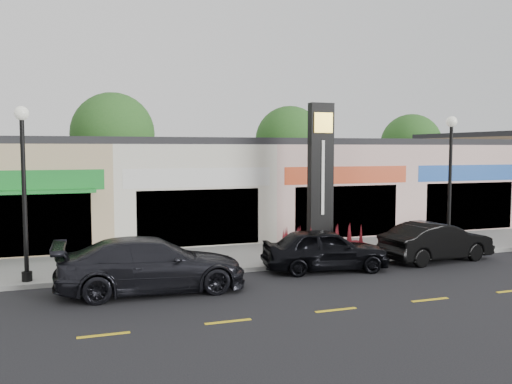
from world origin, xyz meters
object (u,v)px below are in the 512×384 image
lamp_west_near (24,176)px  pylon_sign (320,199)px  car_dark_sedan (152,265)px  lamp_east_near (450,169)px  car_black_conv (436,242)px  car_black_sedan (325,249)px

lamp_west_near → pylon_sign: pylon_sign is taller
car_dark_sedan → lamp_east_near: bearing=-79.1°
car_dark_sedan → car_black_conv: car_dark_sedan is taller
car_black_sedan → car_black_conv: size_ratio=0.98×
car_black_conv → lamp_east_near: bearing=-60.1°
car_dark_sedan → pylon_sign: bearing=-61.7°
car_black_conv → lamp_west_near: bearing=79.6°
car_dark_sedan → car_black_conv: (11.01, 0.96, -0.07)m
lamp_east_near → car_black_sedan: (-6.16, -1.12, -2.72)m
lamp_east_near → car_black_sedan: 6.82m
car_black_sedan → pylon_sign: bearing=-14.2°
lamp_east_near → car_black_conv: bearing=-143.6°
car_black_sedan → car_dark_sedan: bearing=105.9°
lamp_west_near → lamp_east_near: size_ratio=1.00×
lamp_west_near → car_dark_sedan: (3.63, -1.96, -2.66)m
lamp_west_near → pylon_sign: (11.00, 1.70, -1.20)m
car_dark_sedan → car_black_sedan: 6.27m
car_black_sedan → car_black_conv: car_black_sedan is taller
car_black_sedan → car_black_conv: 4.80m
pylon_sign → lamp_east_near: bearing=-18.7°
lamp_west_near → car_black_conv: size_ratio=1.20×
lamp_east_near → car_dark_sedan: size_ratio=0.97×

